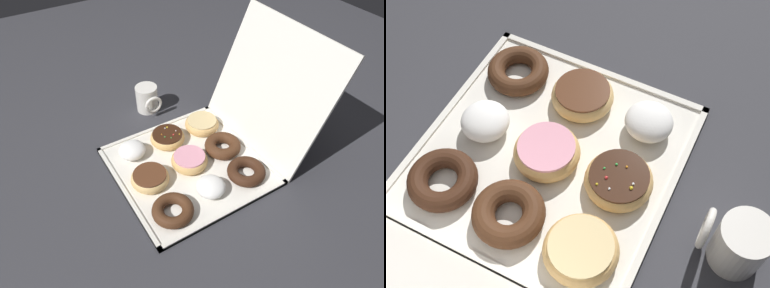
% 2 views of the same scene
% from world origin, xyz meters
% --- Properties ---
extents(ground_plane, '(3.00, 3.00, 0.00)m').
position_xyz_m(ground_plane, '(0.00, 0.00, 0.00)').
color(ground_plane, '#333338').
extents(donut_box, '(0.44, 0.44, 0.01)m').
position_xyz_m(donut_box, '(0.00, 0.00, 0.01)').
color(donut_box, silver).
rests_on(donut_box, ground).
extents(box_lid_open, '(0.44, 0.16, 0.39)m').
position_xyz_m(box_lid_open, '(0.00, 0.30, 0.19)').
color(box_lid_open, silver).
rests_on(box_lid_open, ground).
extents(powdered_filled_donut_0, '(0.09, 0.09, 0.05)m').
position_xyz_m(powdered_filled_donut_0, '(-0.13, -0.13, 0.03)').
color(powdered_filled_donut_0, white).
rests_on(powdered_filled_donut_0, donut_box).
extents(chocolate_frosted_donut_1, '(0.12, 0.12, 0.04)m').
position_xyz_m(chocolate_frosted_donut_1, '(-0.00, -0.13, 0.03)').
color(chocolate_frosted_donut_1, '#E5B770').
rests_on(chocolate_frosted_donut_1, donut_box).
extents(chocolate_cake_ring_donut_2, '(0.12, 0.12, 0.03)m').
position_xyz_m(chocolate_cake_ring_donut_2, '(0.14, -0.13, 0.03)').
color(chocolate_cake_ring_donut_2, '#472816').
rests_on(chocolate_cake_ring_donut_2, donut_box).
extents(sprinkle_donut_3, '(0.12, 0.12, 0.04)m').
position_xyz_m(sprinkle_donut_3, '(-0.13, -0.00, 0.03)').
color(sprinkle_donut_3, tan).
rests_on(sprinkle_donut_3, donut_box).
extents(pink_frosted_donut_4, '(0.12, 0.12, 0.04)m').
position_xyz_m(pink_frosted_donut_4, '(0.00, 0.01, 0.03)').
color(pink_frosted_donut_4, tan).
rests_on(pink_frosted_donut_4, donut_box).
extents(powdered_filled_donut_5, '(0.09, 0.09, 0.05)m').
position_xyz_m(powdered_filled_donut_5, '(0.13, 0.00, 0.03)').
color(powdered_filled_donut_5, white).
rests_on(powdered_filled_donut_5, donut_box).
extents(glazed_ring_donut_6, '(0.12, 0.12, 0.04)m').
position_xyz_m(glazed_ring_donut_6, '(-0.13, 0.14, 0.03)').
color(glazed_ring_donut_6, tan).
rests_on(glazed_ring_donut_6, donut_box).
extents(chocolate_cake_ring_donut_7, '(0.12, 0.12, 0.04)m').
position_xyz_m(chocolate_cake_ring_donut_7, '(0.00, 0.13, 0.03)').
color(chocolate_cake_ring_donut_7, '#472816').
rests_on(chocolate_cake_ring_donut_7, donut_box).
extents(chocolate_cake_ring_donut_8, '(0.12, 0.12, 0.03)m').
position_xyz_m(chocolate_cake_ring_donut_8, '(0.13, 0.13, 0.03)').
color(chocolate_cake_ring_donut_8, '#381E11').
rests_on(chocolate_cake_ring_donut_8, donut_box).
extents(coffee_mug, '(0.10, 0.08, 0.10)m').
position_xyz_m(coffee_mug, '(-0.34, 0.03, 0.05)').
color(coffee_mug, white).
rests_on(coffee_mug, ground).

